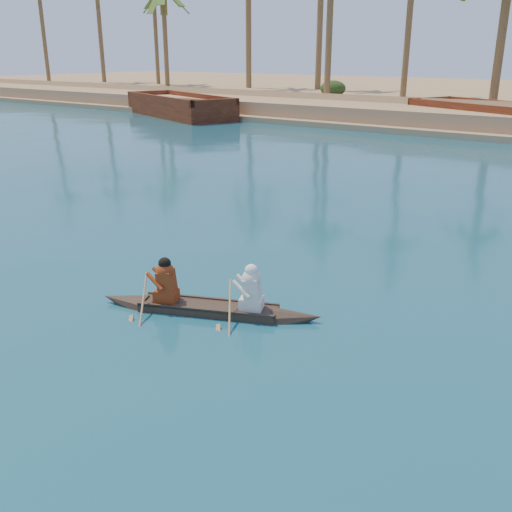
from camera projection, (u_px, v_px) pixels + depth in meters
The scene contains 6 objects.
ground at pixel (172, 223), 16.63m from camera, with size 160.00×160.00×0.00m, color navy.
palm_grove at pixel (509, 4), 40.63m from camera, with size 110.00×14.00×16.00m, color #365E21, non-canonical shape.
shrub_cluster at pixel (482, 105), 40.25m from camera, with size 100.00×6.00×2.40m, color #203714, non-canonical shape.
canoe at pixel (208, 301), 10.85m from camera, with size 4.23×2.24×1.20m.
barge_left at pixel (179, 107), 44.38m from camera, with size 12.22×7.76×1.93m.
barge_mid at pixel (501, 120), 35.64m from camera, with size 12.85×8.70×2.04m.
Camera 1 is at (11.37, -11.50, 4.69)m, focal length 40.00 mm.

